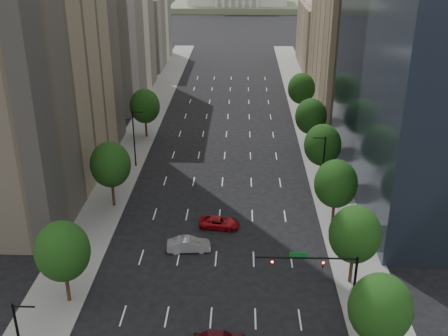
# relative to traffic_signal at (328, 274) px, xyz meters

# --- Properties ---
(sidewalk_left) EXTENTS (6.00, 200.00, 0.15)m
(sidewalk_left) POSITION_rel_traffic_signal_xyz_m (-26.03, 30.00, -5.10)
(sidewalk_left) COLOR slate
(sidewalk_left) RESTS_ON ground
(sidewalk_right) EXTENTS (6.00, 200.00, 0.15)m
(sidewalk_right) POSITION_rel_traffic_signal_xyz_m (4.97, 30.00, -5.10)
(sidewalk_right) COLOR slate
(sidewalk_right) RESTS_ON ground
(midrise_cream_left) EXTENTS (14.00, 30.00, 35.00)m
(midrise_cream_left) POSITION_rel_traffic_signal_xyz_m (-35.53, 73.00, 12.33)
(midrise_cream_left) COLOR beige
(midrise_cream_left) RESTS_ON ground
(filler_left) EXTENTS (14.00, 26.00, 18.00)m
(filler_left) POSITION_rel_traffic_signal_xyz_m (-35.53, 106.00, 3.83)
(filler_left) COLOR beige
(filler_left) RESTS_ON ground
(parking_tan_right) EXTENTS (14.00, 30.00, 30.00)m
(parking_tan_right) POSITION_rel_traffic_signal_xyz_m (14.47, 70.00, 9.83)
(parking_tan_right) COLOR #8C7759
(parking_tan_right) RESTS_ON ground
(filler_right) EXTENTS (14.00, 26.00, 16.00)m
(filler_right) POSITION_rel_traffic_signal_xyz_m (14.47, 103.00, 2.83)
(filler_right) COLOR #8C7759
(filler_right) RESTS_ON ground
(tree_right_0) EXTENTS (5.20, 5.20, 8.39)m
(tree_right_0) POSITION_rel_traffic_signal_xyz_m (3.47, -5.00, 0.22)
(tree_right_0) COLOR #382316
(tree_right_0) RESTS_ON ground
(tree_right_1) EXTENTS (5.20, 5.20, 8.75)m
(tree_right_1) POSITION_rel_traffic_signal_xyz_m (3.47, 6.00, 0.58)
(tree_right_1) COLOR #382316
(tree_right_1) RESTS_ON ground
(tree_right_2) EXTENTS (5.20, 5.20, 8.61)m
(tree_right_2) POSITION_rel_traffic_signal_xyz_m (3.47, 18.00, 0.43)
(tree_right_2) COLOR #382316
(tree_right_2) RESTS_ON ground
(tree_right_3) EXTENTS (5.20, 5.20, 8.89)m
(tree_right_3) POSITION_rel_traffic_signal_xyz_m (3.47, 30.00, 0.72)
(tree_right_3) COLOR #382316
(tree_right_3) RESTS_ON ground
(tree_right_4) EXTENTS (5.20, 5.20, 8.46)m
(tree_right_4) POSITION_rel_traffic_signal_xyz_m (3.47, 44.00, 0.29)
(tree_right_4) COLOR #382316
(tree_right_4) RESTS_ON ground
(tree_right_5) EXTENTS (5.20, 5.20, 8.75)m
(tree_right_5) POSITION_rel_traffic_signal_xyz_m (3.47, 60.00, 0.58)
(tree_right_5) COLOR #382316
(tree_right_5) RESTS_ON ground
(tree_left_0) EXTENTS (5.20, 5.20, 8.75)m
(tree_left_0) POSITION_rel_traffic_signal_xyz_m (-24.53, 2.00, 0.58)
(tree_left_0) COLOR #382316
(tree_left_0) RESTS_ON ground
(tree_left_1) EXTENTS (5.20, 5.20, 8.97)m
(tree_left_1) POSITION_rel_traffic_signal_xyz_m (-24.53, 22.00, 0.79)
(tree_left_1) COLOR #382316
(tree_left_1) RESTS_ON ground
(tree_left_2) EXTENTS (5.20, 5.20, 8.68)m
(tree_left_2) POSITION_rel_traffic_signal_xyz_m (-24.53, 48.00, 0.50)
(tree_left_2) COLOR #382316
(tree_left_2) RESTS_ON ground
(streetlight_rn) EXTENTS (1.70, 0.20, 9.00)m
(streetlight_rn) POSITION_rel_traffic_signal_xyz_m (2.91, 25.00, -0.33)
(streetlight_rn) COLOR black
(streetlight_rn) RESTS_ON ground
(streetlight_ln) EXTENTS (1.70, 0.20, 9.00)m
(streetlight_ln) POSITION_rel_traffic_signal_xyz_m (-23.96, 35.00, -0.33)
(streetlight_ln) COLOR black
(streetlight_ln) RESTS_ON ground
(traffic_signal) EXTENTS (9.12, 0.40, 7.38)m
(traffic_signal) POSITION_rel_traffic_signal_xyz_m (0.00, 0.00, 0.00)
(traffic_signal) COLOR black
(traffic_signal) RESTS_ON ground
(foothills) EXTENTS (720.00, 413.00, 263.00)m
(foothills) POSITION_rel_traffic_signal_xyz_m (24.14, 569.40, -42.95)
(foothills) COLOR olive
(foothills) RESTS_ON ground
(car_silver) EXTENTS (5.06, 2.19, 1.62)m
(car_silver) POSITION_rel_traffic_signal_xyz_m (-13.67, 11.51, -4.36)
(car_silver) COLOR #A5A5AA
(car_silver) RESTS_ON ground
(car_red_far) EXTENTS (5.12, 2.82, 1.36)m
(car_red_far) POSITION_rel_traffic_signal_xyz_m (-10.45, 16.86, -4.49)
(car_red_far) COLOR #9A0B11
(car_red_far) RESTS_ON ground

